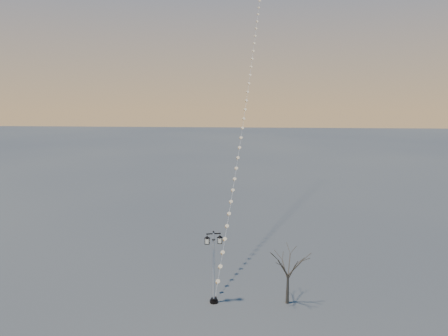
{
  "coord_description": "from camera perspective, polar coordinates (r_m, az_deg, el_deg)",
  "views": [
    {
      "loc": [
        2.45,
        -29.48,
        16.18
      ],
      "look_at": [
        0.19,
        6.6,
        9.37
      ],
      "focal_mm": 33.81,
      "sensor_mm": 36.0,
      "label": 1
    }
  ],
  "objects": [
    {
      "name": "street_lamp",
      "position": [
        32.66,
        -1.4,
        -12.77
      ],
      "size": [
        1.44,
        0.7,
        5.77
      ],
      "rotation": [
        0.0,
        0.0,
        0.21
      ],
      "color": "black",
      "rests_on": "ground"
    },
    {
      "name": "ground",
      "position": [
        33.72,
        -1.07,
        -18.02
      ],
      "size": [
        300.0,
        300.0,
        0.0
      ],
      "primitive_type": "plane",
      "color": "#454746",
      "rests_on": "ground"
    },
    {
      "name": "bare_tree",
      "position": [
        33.03,
        8.68,
        -13.06
      ],
      "size": [
        2.57,
        2.57,
        4.26
      ],
      "rotation": [
        0.0,
        0.0,
        0.12
      ],
      "color": "#423A2E",
      "rests_on": "ground"
    },
    {
      "name": "kite_train",
      "position": [
        51.06,
        3.4,
        13.45
      ],
      "size": [
        5.28,
        41.97,
        37.5
      ],
      "rotation": [
        0.0,
        0.0,
        -0.06
      ],
      "color": "black",
      "rests_on": "ground"
    }
  ]
}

